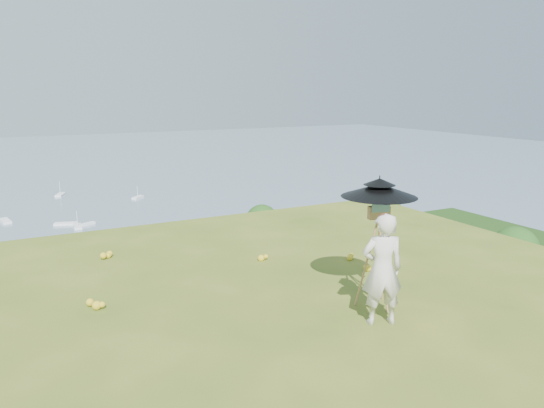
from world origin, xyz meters
TOP-DOWN VIEW (x-y plane):
  - ground at (0.00, 0.00)m, footprint 14.00×14.00m
  - shoreline_tier at (0.00, 75.00)m, footprint 170.00×28.00m
  - bay_water at (0.00, 240.00)m, footprint 700.00×700.00m
  - slope_trees at (0.00, 35.00)m, footprint 110.00×50.00m
  - harbor_town at (0.00, 75.00)m, footprint 110.00×22.00m
  - wildflowers at (0.00, 0.25)m, footprint 10.00×10.50m
  - painter at (1.65, 0.09)m, footprint 0.66×0.55m
  - field_easel at (1.98, 0.60)m, footprint 0.77×0.77m
  - sun_umbrella at (1.99, 0.63)m, footprint 1.48×1.48m
  - painter_cap at (1.65, 0.09)m, footprint 0.25×0.27m

SIDE VIEW (x-z plane):
  - shoreline_tier at x=0.00m, z-range -40.00..-32.00m
  - bay_water at x=0.00m, z-range -34.00..-34.00m
  - harbor_town at x=0.00m, z-range -32.00..-27.00m
  - slope_trees at x=0.00m, z-range -18.00..-12.00m
  - ground at x=0.00m, z-range 0.00..0.00m
  - wildflowers at x=0.00m, z-range 0.00..0.12m
  - painter at x=1.65m, z-range 0.00..1.56m
  - field_easel at x=1.98m, z-range 0.00..1.66m
  - painter_cap at x=1.65m, z-range 1.47..1.57m
  - sun_umbrella at x=1.99m, z-range 1.36..1.96m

